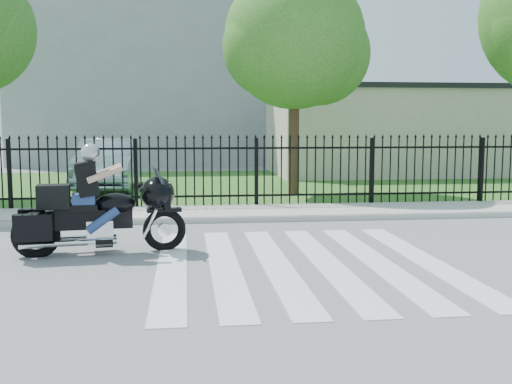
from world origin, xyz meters
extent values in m
plane|color=slate|center=(0.00, 0.00, 0.00)|extent=(120.00, 120.00, 0.00)
cube|color=#ADAAA3|center=(0.00, 5.00, 0.06)|extent=(40.00, 2.00, 0.12)
cube|color=#ADAAA3|center=(0.00, 4.00, 0.06)|extent=(40.00, 0.12, 0.12)
cube|color=#2F6021|center=(0.00, 12.00, 0.01)|extent=(40.00, 12.00, 0.02)
cube|color=black|center=(0.00, 6.00, 0.35)|extent=(26.00, 0.04, 0.05)
cube|color=black|center=(0.00, 6.00, 1.55)|extent=(26.00, 0.04, 0.05)
cylinder|color=#382316|center=(1.50, 9.00, 2.08)|extent=(0.32, 0.32, 4.16)
sphere|color=#2E601B|center=(1.50, 9.00, 4.68)|extent=(4.20, 4.20, 4.20)
cube|color=beige|center=(7.00, 16.00, 1.75)|extent=(10.00, 6.00, 3.50)
cube|color=black|center=(7.00, 16.00, 3.60)|extent=(10.20, 6.20, 0.20)
cube|color=#999BA1|center=(-3.00, 26.00, 6.00)|extent=(15.00, 10.00, 12.00)
torus|color=black|center=(-2.15, 1.28, 0.35)|extent=(0.75, 0.24, 0.74)
torus|color=black|center=(-4.22, 1.00, 0.35)|extent=(0.80, 0.26, 0.78)
cube|color=black|center=(-3.37, 1.11, 0.59)|extent=(1.42, 0.44, 0.32)
ellipsoid|color=black|center=(-2.95, 1.17, 0.84)|extent=(0.72, 0.51, 0.35)
cube|color=black|center=(-3.58, 1.09, 0.79)|extent=(0.74, 0.43, 0.11)
cube|color=silver|center=(-3.21, 1.14, 0.41)|extent=(0.47, 0.38, 0.32)
ellipsoid|color=black|center=(-2.26, 1.26, 0.99)|extent=(0.68, 0.84, 0.58)
cube|color=black|center=(-3.92, 1.04, 0.99)|extent=(0.56, 0.47, 0.39)
cube|color=navy|center=(-3.46, 1.10, 0.92)|extent=(0.40, 0.37, 0.19)
sphere|color=#ACAEB4|center=(-3.33, 1.12, 1.69)|extent=(0.31, 0.31, 0.31)
imported|color=#93ACB9|center=(-4.29, 10.91, 0.85)|extent=(1.77, 5.01, 1.65)
camera|label=1|loc=(-1.77, -8.97, 2.18)|focal=42.00mm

